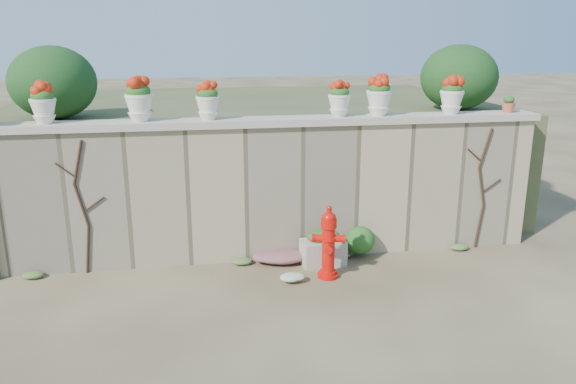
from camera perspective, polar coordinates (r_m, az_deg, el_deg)
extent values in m
plane|color=#4C3D26|center=(7.03, 0.67, -11.82)|extent=(80.00, 80.00, 0.00)
cube|color=tan|center=(8.33, -1.53, 0.00)|extent=(8.00, 0.40, 2.00)
cube|color=#B8B09B|center=(8.11, -1.59, 7.17)|extent=(8.10, 0.52, 0.10)
cube|color=#384C23|center=(11.42, -3.83, 4.27)|extent=(9.00, 6.00, 2.00)
ellipsoid|color=#143814|center=(9.40, -22.77, 10.22)|extent=(1.30, 1.30, 1.10)
ellipsoid|color=#143814|center=(10.22, 16.96, 11.08)|extent=(1.30, 1.30, 1.10)
cylinder|color=black|center=(8.38, -19.66, -5.51)|extent=(0.12, 0.04, 0.70)
cylinder|color=black|center=(8.19, -20.25, -1.26)|extent=(0.17, 0.04, 0.61)
cylinder|color=black|center=(8.04, -20.58, 2.84)|extent=(0.18, 0.04, 0.61)
cylinder|color=black|center=(8.16, -19.11, -1.21)|extent=(0.30, 0.02, 0.22)
cylinder|color=black|center=(8.10, -21.72, 2.08)|extent=(0.25, 0.02, 0.21)
cylinder|color=black|center=(9.33, 18.85, -3.30)|extent=(0.12, 0.04, 0.70)
cylinder|color=black|center=(9.14, 19.06, 0.55)|extent=(0.17, 0.04, 0.61)
cylinder|color=black|center=(9.01, 19.45, 4.24)|extent=(0.18, 0.04, 0.61)
cylinder|color=black|center=(9.22, 19.96, 0.59)|extent=(0.30, 0.02, 0.22)
cylinder|color=black|center=(8.95, 18.41, 3.60)|extent=(0.25, 0.02, 0.21)
cylinder|color=red|center=(7.90, 4.06, -8.43)|extent=(0.29, 0.29, 0.05)
cylinder|color=red|center=(7.75, 4.12, -5.80)|extent=(0.18, 0.18, 0.64)
cylinder|color=red|center=(7.69, 4.14, -4.72)|extent=(0.22, 0.22, 0.04)
cylinder|color=red|center=(7.62, 4.17, -3.18)|extent=(0.22, 0.22, 0.12)
ellipsoid|color=red|center=(7.59, 4.19, -2.44)|extent=(0.20, 0.20, 0.15)
cylinder|color=red|center=(7.56, 4.20, -1.84)|extent=(0.07, 0.07, 0.10)
cylinder|color=red|center=(7.70, 3.05, -4.70)|extent=(0.17, 0.14, 0.10)
cylinder|color=red|center=(7.70, 5.22, -4.74)|extent=(0.17, 0.14, 0.10)
cylinder|color=red|center=(7.62, 4.12, -5.75)|extent=(0.12, 0.12, 0.09)
cube|color=#B8B09B|center=(8.26, 3.58, -6.12)|extent=(0.66, 0.42, 0.37)
ellipsoid|color=#1E5119|center=(8.18, 3.61, -4.52)|extent=(0.51, 0.34, 0.19)
ellipsoid|color=#1E5119|center=(8.53, 7.41, -4.65)|extent=(0.64, 0.58, 0.61)
ellipsoid|color=#AF236A|center=(8.32, -1.50, -6.45)|extent=(0.87, 0.58, 0.23)
ellipsoid|color=white|center=(7.67, 0.37, -8.64)|extent=(0.50, 0.40, 0.18)
ellipsoid|color=#1E5119|center=(8.21, -23.71, 8.94)|extent=(0.30, 0.30, 0.18)
ellipsoid|color=#B9240B|center=(8.20, -23.77, 9.45)|extent=(0.26, 0.26, 0.18)
ellipsoid|color=#1E5119|center=(8.00, -14.97, 9.88)|extent=(0.33, 0.33, 0.20)
ellipsoid|color=#B9240B|center=(8.00, -15.01, 10.47)|extent=(0.29, 0.29, 0.21)
ellipsoid|color=#1E5119|center=(7.98, -8.18, 9.86)|extent=(0.29, 0.29, 0.17)
ellipsoid|color=#B9240B|center=(7.97, -8.20, 10.37)|extent=(0.25, 0.25, 0.18)
ellipsoid|color=#1E5119|center=(8.25, 5.25, 10.08)|extent=(0.28, 0.28, 0.17)
ellipsoid|color=#B9240B|center=(8.25, 5.26, 10.56)|extent=(0.25, 0.25, 0.18)
ellipsoid|color=#1E5119|center=(8.42, 9.26, 10.40)|extent=(0.32, 0.32, 0.19)
ellipsoid|color=#B9240B|center=(8.41, 9.29, 10.94)|extent=(0.28, 0.28, 0.20)
ellipsoid|color=#1E5119|center=(8.85, 16.36, 10.11)|extent=(0.31, 0.31, 0.18)
ellipsoid|color=#B9240B|center=(8.85, 16.40, 10.60)|extent=(0.27, 0.27, 0.19)
ellipsoid|color=#1E5119|center=(9.32, 21.53, 8.66)|extent=(0.17, 0.17, 0.12)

